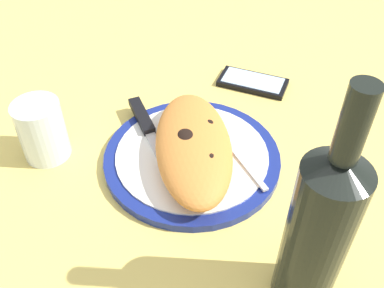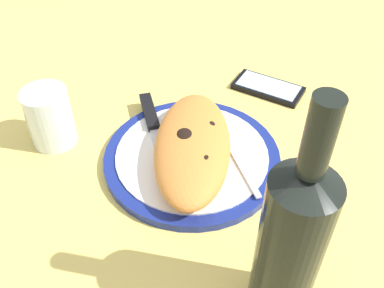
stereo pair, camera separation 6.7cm
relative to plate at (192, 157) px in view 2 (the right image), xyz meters
The scene contains 8 objects.
ground_plane 2.31cm from the plate, ahead, with size 150.00×150.00×3.00cm, color #EACC60.
plate is the anchor object (origin of this frame).
calzone 3.68cm from the plate, 156.60° to the left, with size 26.22×14.40×5.34cm.
fork 6.50cm from the plate, 92.70° to the right, with size 16.30×5.57×0.40cm.
knife 9.30cm from the plate, 41.40° to the left, with size 23.13×5.94×1.20cm.
smartphone 23.97cm from the plate, 41.17° to the right, with size 12.35×14.25×1.16cm.
water_glass 23.59cm from the plate, 73.92° to the left, with size 7.27×7.27×9.86cm.
wine_bottle 28.11cm from the plate, 161.16° to the right, with size 6.87×6.87×30.51cm.
Camera 2 is at (-48.81, 3.31, 49.43)cm, focal length 40.77 mm.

